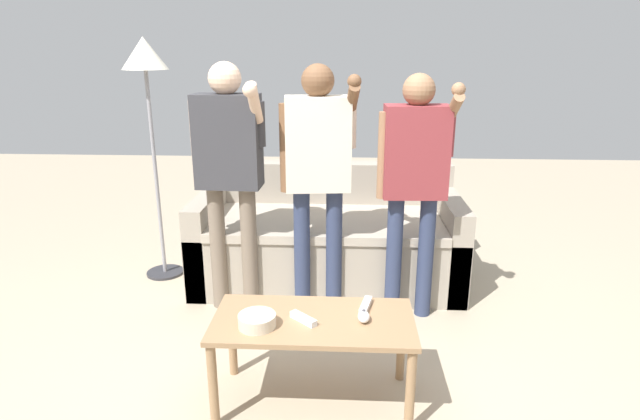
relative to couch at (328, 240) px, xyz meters
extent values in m
plane|color=tan|center=(0.00, -1.31, -0.31)|extent=(12.00, 12.00, 0.00)
cube|color=#9E9384|center=(0.00, -0.04, -0.08)|extent=(1.93, 0.92, 0.45)
cube|color=#AA9F8F|center=(0.00, -0.11, 0.18)|extent=(1.65, 0.80, 0.06)
cube|color=#9E9384|center=(0.00, 0.33, 0.34)|extent=(1.93, 0.18, 0.38)
cube|color=#9E9384|center=(-0.89, -0.04, 0.03)|extent=(0.14, 0.92, 0.66)
cube|color=#9E9384|center=(0.89, -0.04, 0.03)|extent=(0.14, 0.92, 0.66)
cube|color=#997551|center=(-0.02, -1.47, 0.14)|extent=(0.96, 0.47, 0.03)
cylinder|color=#997551|center=(-0.46, -1.67, -0.09)|extent=(0.04, 0.04, 0.43)
cylinder|color=#997551|center=(0.43, -1.67, -0.09)|extent=(0.04, 0.04, 0.43)
cylinder|color=#997551|center=(-0.46, -1.27, -0.09)|extent=(0.04, 0.04, 0.43)
cylinder|color=#997551|center=(0.43, -1.27, -0.09)|extent=(0.04, 0.04, 0.43)
cylinder|color=beige|center=(-0.27, -1.56, 0.18)|extent=(0.17, 0.17, 0.06)
ellipsoid|color=white|center=(0.22, -1.48, 0.17)|extent=(0.06, 0.09, 0.05)
cylinder|color=#4C4C51|center=(0.22, -1.47, 0.20)|extent=(0.02, 0.02, 0.01)
cylinder|color=#2D2D33|center=(-1.28, -0.01, -0.30)|extent=(0.28, 0.28, 0.02)
cylinder|color=gray|center=(-1.28, -0.01, 0.48)|extent=(0.03, 0.03, 1.53)
cone|color=silver|center=(-1.28, -0.01, 1.35)|extent=(0.32, 0.32, 0.22)
cylinder|color=#756656|center=(-0.71, -0.50, 0.12)|extent=(0.11, 0.11, 0.84)
cylinder|color=#756656|center=(-0.50, -0.51, 0.12)|extent=(0.11, 0.11, 0.84)
cube|color=#38383D|center=(-0.61, -0.51, 0.83)|extent=(0.41, 0.23, 0.58)
sphere|color=beige|center=(-0.61, -0.51, 1.21)|extent=(0.20, 0.20, 0.20)
cylinder|color=beige|center=(-0.81, -0.50, 0.80)|extent=(0.07, 0.07, 0.55)
cylinder|color=#38383D|center=(-0.41, -0.52, 0.94)|extent=(0.07, 0.07, 0.27)
cylinder|color=beige|center=(-0.41, -0.63, 1.08)|extent=(0.08, 0.22, 0.26)
sphere|color=beige|center=(-0.42, -0.74, 1.16)|extent=(0.08, 0.08, 0.08)
cylinder|color=#2D3856|center=(-0.15, -0.53, 0.11)|extent=(0.10, 0.10, 0.84)
cylinder|color=#2D3856|center=(0.06, -0.51, 0.11)|extent=(0.10, 0.10, 0.84)
cube|color=beige|center=(-0.05, -0.52, 0.82)|extent=(0.42, 0.25, 0.58)
sphere|color=brown|center=(-0.05, -0.52, 1.20)|extent=(0.20, 0.20, 0.20)
cylinder|color=brown|center=(-0.25, -0.54, 0.80)|extent=(0.07, 0.07, 0.55)
cylinder|color=beige|center=(0.15, -0.50, 0.93)|extent=(0.07, 0.07, 0.27)
cylinder|color=brown|center=(0.16, -0.58, 1.10)|extent=(0.09, 0.26, 0.22)
sphere|color=brown|center=(0.17, -0.66, 1.20)|extent=(0.08, 0.08, 0.08)
cylinder|color=#2D3856|center=(0.44, -0.56, 0.10)|extent=(0.10, 0.10, 0.81)
cylinder|color=#2D3856|center=(0.65, -0.55, 0.10)|extent=(0.10, 0.10, 0.81)
cube|color=brown|center=(0.55, -0.56, 0.79)|extent=(0.39, 0.22, 0.56)
sphere|color=#936B4C|center=(0.55, -0.56, 1.15)|extent=(0.19, 0.19, 0.19)
cylinder|color=#936B4C|center=(0.35, -0.56, 0.76)|extent=(0.07, 0.07, 0.53)
cylinder|color=brown|center=(0.74, -0.55, 0.89)|extent=(0.07, 0.07, 0.26)
cylinder|color=#936B4C|center=(0.74, -0.62, 1.05)|extent=(0.07, 0.26, 0.20)
sphere|color=#936B4C|center=(0.74, -0.70, 1.16)|extent=(0.08, 0.08, 0.08)
cube|color=white|center=(-0.06, -1.50, 0.17)|extent=(0.14, 0.13, 0.03)
cylinder|color=silver|center=(-0.08, -1.48, 0.18)|extent=(0.01, 0.01, 0.00)
cube|color=silver|center=(-0.03, -1.53, 0.18)|extent=(0.02, 0.02, 0.00)
cube|color=white|center=(0.23, -1.36, 0.17)|extent=(0.07, 0.17, 0.03)
cylinder|color=silver|center=(0.24, -1.33, 0.18)|extent=(0.01, 0.01, 0.00)
cube|color=silver|center=(0.22, -1.40, 0.18)|extent=(0.02, 0.02, 0.00)
camera|label=1|loc=(0.13, -3.64, 1.37)|focal=28.77mm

